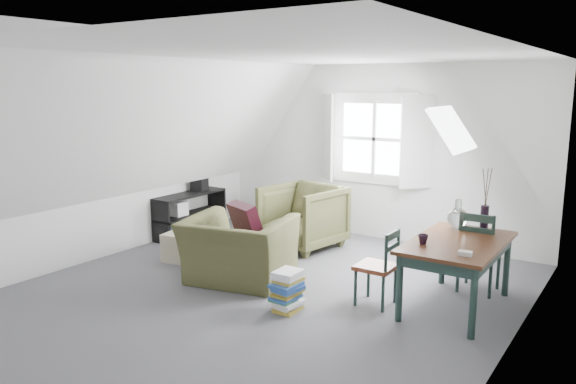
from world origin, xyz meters
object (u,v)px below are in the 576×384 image
Objects in this scene: ottoman at (190,246)px; dining_table at (458,250)px; dining_chair_far at (479,250)px; media_shelf at (187,216)px; magazine_stack at (287,291)px; dining_chair_near at (379,266)px; armchair_near at (239,281)px; armchair_far at (303,247)px.

dining_table is (3.33, 0.30, 0.43)m from ottoman.
dining_chair_far is 4.26m from media_shelf.
dining_chair_far is 2.13m from magazine_stack.
dining_chair_near is at bearing -1.38° from ottoman.
dining_chair_far is (3.39, 0.87, 0.29)m from ottoman.
dining_chair_near reaches higher than media_shelf.
dining_table is 0.60m from dining_chair_far.
media_shelf reaches higher than ottoman.
magazine_stack is at bearing 29.48° from dining_chair_far.
magazine_stack is (-0.69, -0.63, -0.21)m from dining_chair_near.
media_shelf is (-4.20, 0.56, -0.32)m from dining_table.
ottoman is (-1.03, 0.30, 0.18)m from armchair_near.
dining_chair_near is 0.64× the size of media_shelf.
armchair_near is 2.67m from dining_chair_far.
ottoman is 0.68× the size of dining_chair_near.
dining_chair_far is at bearing 47.76° from magazine_stack.
armchair_far is at bearing 54.05° from ottoman.
dining_chair_far is 2.22× the size of magazine_stack.
dining_chair_far is at bearing 1.04° from armchair_far.
dining_chair_far is at bearing 86.91° from dining_table.
armchair_far is 2.23m from dining_chair_near.
ottoman is at bearing -45.77° from media_shelf.
dining_chair_near reaches higher than magazine_stack.
armchair_far is 2.55m from dining_chair_far.
ottoman is at bearing -3.80° from dining_chair_far.
armchair_near is at bearing -32.46° from media_shelf.
ottoman is 2.08m from magazine_stack.
armchair_far reaches higher than ottoman.
dining_chair_near is 1.97× the size of magazine_stack.
dining_table is at bearing -8.79° from media_shelf.
armchair_far reaches higher than armchair_near.
armchair_far is at bearing -109.08° from dining_chair_near.
media_shelf is (-4.26, -0.01, -0.18)m from dining_chair_far.
ottoman is at bearing -73.24° from dining_chair_near.
dining_chair_far is (2.47, -0.38, 0.47)m from armchair_far.
magazine_stack is at bearing -141.31° from dining_table.
media_shelf is (-1.91, 1.16, 0.28)m from armchair_near.
media_shelf reaches higher than armchair_far.
dining_chair_near is (1.74, -1.32, 0.41)m from armchair_far.
dining_table is 0.79m from dining_chair_near.
armchair_near is 1.56m from armchair_far.
dining_table reaches higher than magazine_stack.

